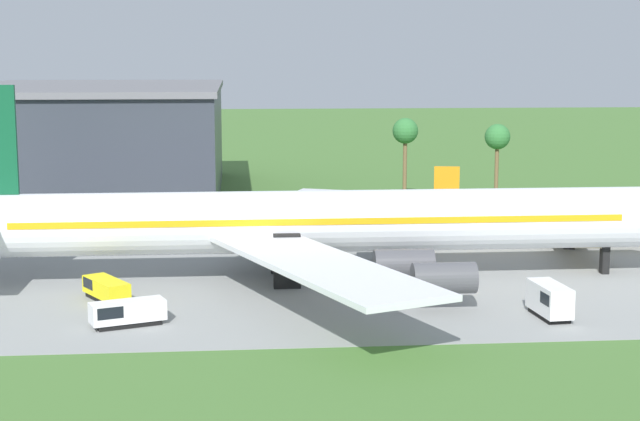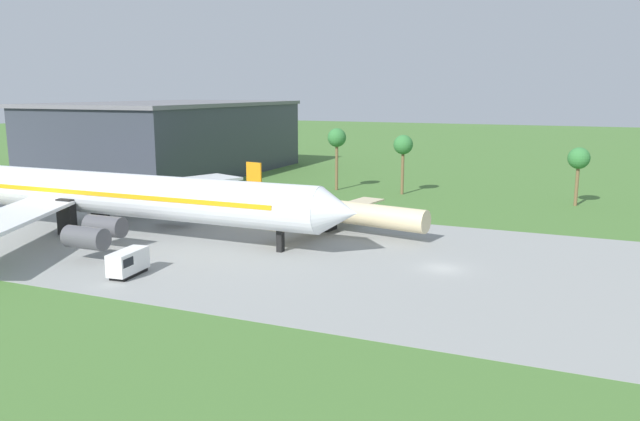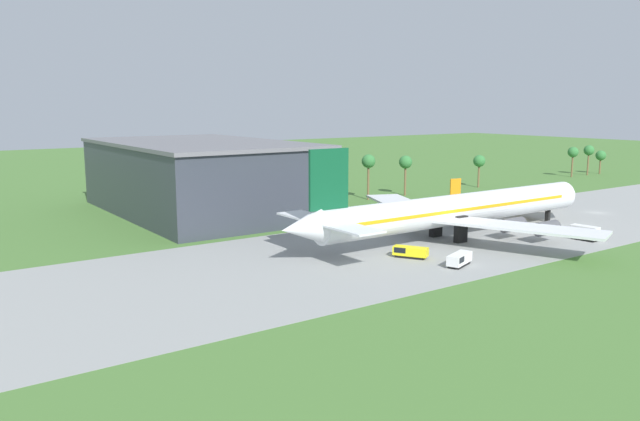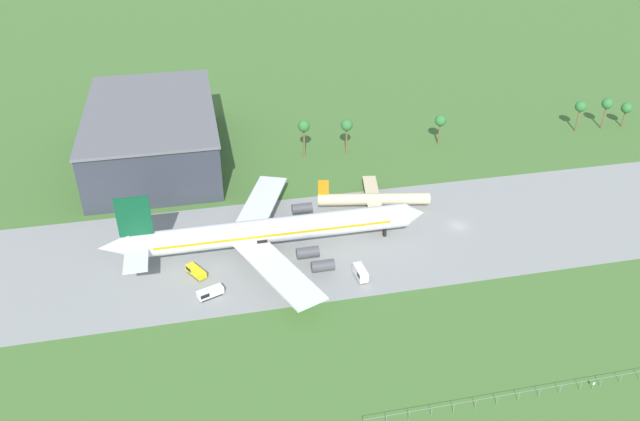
% 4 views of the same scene
% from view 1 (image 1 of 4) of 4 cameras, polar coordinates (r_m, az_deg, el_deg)
% --- Properties ---
extents(jet_airliner, '(76.36, 57.18, 17.99)m').
position_cam_1_polar(jet_airliner, '(89.93, -0.83, -0.67)').
color(jet_airliner, white).
rests_on(jet_airliner, ground_plane).
extents(regional_aircraft, '(29.27, 26.51, 8.67)m').
position_cam_1_polar(regional_aircraft, '(109.00, 14.20, -0.61)').
color(regional_aircraft, beige).
rests_on(regional_aircraft, ground_plane).
extents(baggage_tug, '(4.59, 5.84, 1.82)m').
position_cam_1_polar(baggage_tug, '(85.20, -12.39, -4.45)').
color(baggage_tug, black).
rests_on(baggage_tug, ground_plane).
extents(fuel_truck, '(2.45, 5.16, 2.72)m').
position_cam_1_polar(fuel_truck, '(79.55, 13.25, -5.10)').
color(fuel_truck, black).
rests_on(fuel_truck, ground_plane).
extents(catering_van, '(6.00, 3.85, 1.95)m').
position_cam_1_polar(catering_van, '(76.72, -11.29, -5.85)').
color(catering_van, black).
rests_on(catering_van, ground_plane).
extents(terminal_building, '(36.72, 61.20, 16.45)m').
position_cam_1_polar(terminal_building, '(145.40, -13.02, 3.90)').
color(terminal_building, '#333842').
rests_on(terminal_building, ground_plane).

